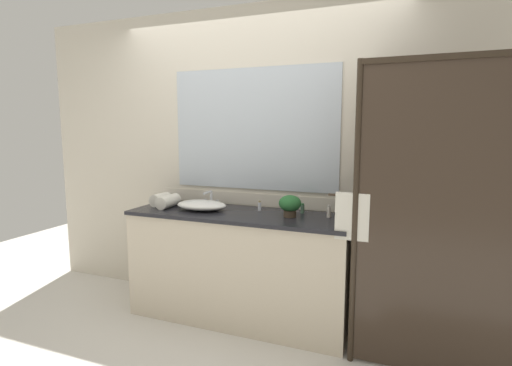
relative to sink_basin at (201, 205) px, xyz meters
name	(u,v)px	position (x,y,z in m)	size (l,w,h in m)	color
ground_plane	(239,318)	(0.34, 0.00, -0.94)	(8.00, 8.00, 0.00)	silver
wall_back_with_mirror	(254,159)	(0.34, 0.35, 0.37)	(4.40, 0.06, 2.60)	beige
vanity_cabinet	(239,266)	(0.34, 0.01, -0.49)	(1.80, 0.58, 0.90)	beige
shower_enclosure	(409,215)	(1.62, -0.18, 0.09)	(1.20, 0.59, 2.00)	#2D2319
sink_basin	(201,205)	(0.00, 0.00, 0.00)	(0.43, 0.30, 0.08)	white
faucet	(211,201)	(0.00, 0.17, 0.01)	(0.17, 0.15, 0.14)	silver
potted_plant	(290,204)	(0.76, 0.02, 0.06)	(0.17, 0.17, 0.17)	#473828
amenity_bottle_conditioner	(302,209)	(0.82, 0.18, 0.00)	(0.03, 0.03, 0.08)	#4C7056
amenity_bottle_shampoo	(260,206)	(0.46, 0.15, 0.00)	(0.03, 0.03, 0.08)	silver
amenity_bottle_body_wash	(329,212)	(1.05, 0.11, 0.01)	(0.03, 0.03, 0.09)	silver
rolled_towel_near_edge	(160,200)	(-0.42, 0.02, 0.02)	(0.11, 0.11, 0.18)	silver
rolled_towel_middle	(168,201)	(-0.31, -0.02, 0.01)	(0.11, 0.11, 0.25)	silver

